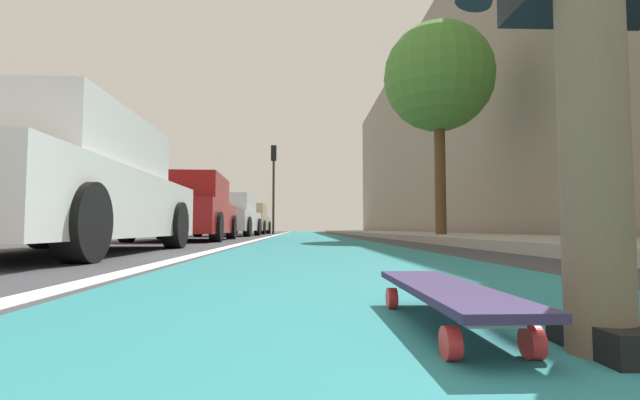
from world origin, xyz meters
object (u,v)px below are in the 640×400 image
Objects in this scene: traffic_light at (274,173)px; parked_car_far at (230,216)px; parked_car_end at (248,220)px; parked_car_near at (58,187)px; skateboard at (445,293)px; parked_car_mid at (186,210)px; street_tree_mid at (439,78)px.

parked_car_far is at bearing 170.75° from traffic_light.
traffic_light is (0.81, -1.20, 2.45)m from parked_car_end.
parked_car_far is at bearing 0.09° from parked_car_near.
traffic_light is at bearing -3.41° from parked_car_near.
traffic_light reaches higher than skateboard.
parked_car_mid is at bearing 18.06° from skateboard.
parked_car_mid is 13.47m from traffic_light.
parked_car_end is 13.61m from street_tree_mid.
parked_car_far is 7.51m from traffic_light.
parked_car_near is 0.97× the size of traffic_light.
parked_car_near is 18.00m from parked_car_end.
parked_car_near is 1.04× the size of parked_car_far.
street_tree_mid is at bearing -83.19° from parked_car_mid.
skateboard is 0.15× the size of street_tree_mid.
parked_car_far reaches higher than parked_car_end.
parked_car_near is 1.07× the size of parked_car_end.
street_tree_mid is (10.06, -3.10, 4.03)m from skateboard.
parked_car_far reaches higher than parked_car_mid.
parked_car_end is at bearing 0.51° from parked_car_far.
skateboard is at bearing -141.14° from parked_car_near.
street_tree_mid is at bearing -131.79° from parked_car_far.
parked_car_near is at bearing -179.44° from parked_car_mid.
parked_car_mid is at bearing -179.91° from parked_car_end.
parked_car_end is at bearing 124.02° from traffic_light.
parked_car_end reaches higher than skateboard.
skateboard is 11.27m from street_tree_mid.
skateboard is at bearing -161.94° from parked_car_mid.
street_tree_mid is (6.35, -6.08, 3.41)m from parked_car_near.
skateboard is 0.19× the size of parked_car_near.
street_tree_mid reaches higher than parked_car_near.
street_tree_mid is (-5.45, -6.10, 3.39)m from parked_car_far.
traffic_light is at bearing 21.70° from street_tree_mid.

